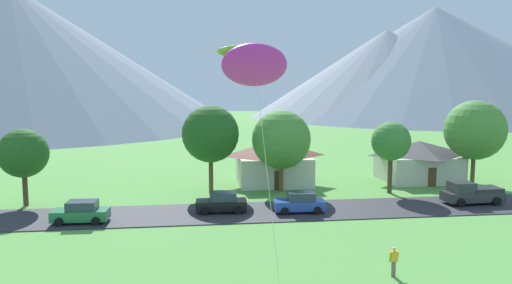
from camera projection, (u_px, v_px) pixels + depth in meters
The scene contains 17 objects.
road_strip at pixel (250, 212), 39.60m from camera, with size 160.00×6.59×0.08m, color #2D2D33.
mountain_west_ridge at pixel (12, 56), 128.34m from camera, with size 120.62×120.62×38.12m, color gray.
mountain_far_east_ridge at pixel (386, 74), 166.25m from camera, with size 95.51×95.51×30.67m, color #8E939E.
mountain_central_ridge at pixel (434, 62), 172.66m from camera, with size 132.62×132.62×39.59m, color gray.
house_leftmost at pixel (273, 161), 51.50m from camera, with size 8.25×7.49×4.72m.
house_left_center at pixel (418, 160), 53.01m from camera, with size 8.69×6.98×4.50m.
tree_near_left at pixel (23, 154), 41.43m from camera, with size 4.30×4.30×6.85m.
tree_left_of_center at pixel (391, 142), 46.42m from camera, with size 3.84×3.84×7.11m.
tree_center at pixel (211, 134), 46.33m from camera, with size 5.62×5.62×8.72m.
tree_right_of_center at pixel (475, 130), 49.81m from camera, with size 6.29×6.29×9.12m.
tree_near_right at pixel (281, 139), 47.11m from camera, with size 5.90×5.90×8.24m.
parked_car_blue_west_end at pixel (300, 203), 39.47m from camera, with size 4.27×2.21×1.68m.
parked_car_green_mid_west at pixel (81, 212), 36.39m from camera, with size 4.27×2.22×1.68m.
parked_car_black_mid_east at pixel (222, 203), 39.44m from camera, with size 4.26×2.20×1.68m.
pickup_truck_charcoal_west_side at pixel (471, 193), 42.28m from camera, with size 5.25×2.43×1.99m.
kite_flyer_with_kite at pixel (255, 70), 18.47m from camera, with size 3.08×2.63×12.24m.
watcher_person at pixel (394, 261), 26.11m from camera, with size 0.56×0.24×1.68m.
Camera 1 is at (-4.34, -10.10, 10.44)m, focal length 33.14 mm.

